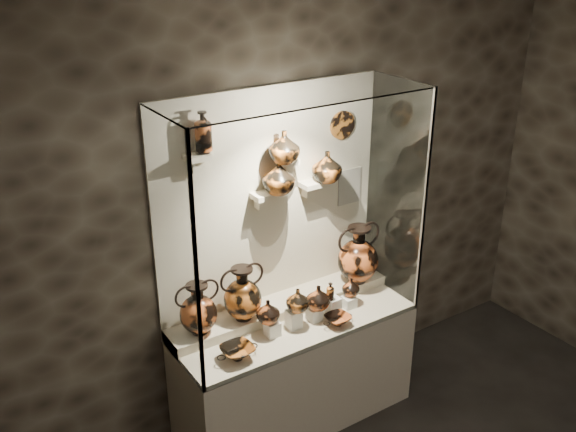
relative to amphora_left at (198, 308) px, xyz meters
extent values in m
cube|color=#2E251D|center=(0.65, 0.17, 0.52)|extent=(5.00, 0.02, 3.20)
cube|color=beige|center=(0.65, -0.15, -0.68)|extent=(1.70, 0.60, 0.80)
cube|color=#C3B397|center=(0.65, -0.15, -0.26)|extent=(1.68, 0.58, 0.03)
cube|color=#C3B397|center=(0.65, 0.03, -0.23)|extent=(1.70, 0.25, 0.10)
cube|color=beige|center=(0.65, 0.17, 0.52)|extent=(1.70, 0.03, 1.60)
cube|color=white|center=(0.65, -0.44, 0.52)|extent=(1.70, 0.01, 1.60)
cube|color=white|center=(-0.20, -0.15, 0.52)|extent=(0.01, 0.60, 1.60)
cube|color=white|center=(1.49, -0.15, 0.52)|extent=(0.01, 0.60, 1.60)
cube|color=white|center=(0.65, -0.15, 1.32)|extent=(1.70, 0.60, 0.01)
cube|color=gray|center=(-0.19, -0.44, 0.52)|extent=(0.02, 0.02, 1.60)
cube|color=gray|center=(1.49, -0.44, 0.52)|extent=(0.02, 0.02, 1.60)
cube|color=silver|center=(0.43, -0.20, -0.20)|extent=(0.09, 0.09, 0.10)
cube|color=silver|center=(0.60, -0.20, -0.18)|extent=(0.09, 0.09, 0.13)
cube|color=silver|center=(0.77, -0.20, -0.20)|extent=(0.09, 0.09, 0.09)
cube|color=silver|center=(0.93, -0.20, -0.19)|extent=(0.09, 0.09, 0.12)
cube|color=silver|center=(1.07, -0.20, -0.21)|extent=(0.09, 0.09, 0.08)
cube|color=beige|center=(0.10, 0.09, 0.97)|extent=(0.14, 0.12, 0.04)
cube|color=beige|center=(0.55, 0.09, 0.62)|extent=(0.14, 0.12, 0.04)
cube|color=beige|center=(0.75, 0.09, 0.82)|extent=(0.10, 0.12, 0.04)
cube|color=beige|center=(0.93, 0.09, 0.62)|extent=(0.14, 0.12, 0.04)
imported|color=#C95A26|center=(0.41, -0.18, -0.07)|extent=(0.17, 0.17, 0.16)
imported|color=#C66623|center=(0.62, -0.21, -0.04)|extent=(0.16, 0.16, 0.16)
imported|color=#C95A26|center=(0.79, -0.21, -0.07)|extent=(0.21, 0.21, 0.17)
imported|color=#C95A26|center=(1.09, -0.18, -0.10)|extent=(0.15, 0.15, 0.13)
imported|color=#C66623|center=(0.63, 0.04, 0.75)|extent=(0.23, 0.23, 0.22)
imported|color=#C66623|center=(0.68, 0.04, 0.95)|extent=(0.24, 0.24, 0.21)
imported|color=#C66623|center=(1.02, 0.04, 0.75)|extent=(0.27, 0.27, 0.22)
cylinder|color=#A65D20|center=(1.22, 0.14, 0.98)|extent=(0.20, 0.02, 0.20)
cube|color=beige|center=(1.31, 0.15, 0.51)|extent=(0.20, 0.01, 0.27)
camera|label=1|loc=(-1.44, -3.24, 2.19)|focal=40.00mm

